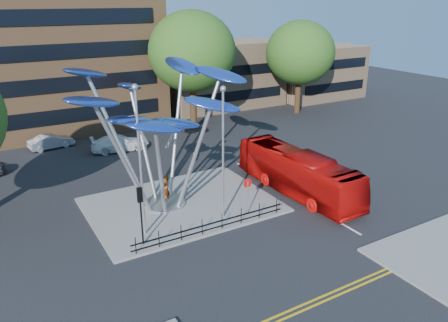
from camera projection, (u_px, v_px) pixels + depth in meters
ground at (242, 242)px, 24.95m from camera, size 120.00×120.00×0.00m
traffic_island at (181, 205)px, 29.29m from camera, size 12.00×9.00×0.15m
double_yellow_near at (312, 301)px, 20.10m from camera, size 40.00×0.12×0.01m
double_yellow_far at (317, 305)px, 19.86m from camera, size 40.00×0.12×0.01m
low_building_near at (221, 74)px, 55.36m from camera, size 15.00×8.00×8.00m
low_building_far at (315, 72)px, 60.56m from camera, size 12.00×8.00×7.00m
tree_right at (192, 52)px, 43.69m from camera, size 8.80×8.80×12.11m
tree_far at (300, 53)px, 50.66m from camera, size 8.00×8.00×10.81m
leaf_sculpture at (157, 105)px, 26.95m from camera, size 12.72×9.54×9.51m
street_lamp_left at (139, 149)px, 23.76m from camera, size 0.36×0.36×8.80m
street_lamp_right at (223, 142)px, 25.82m from camera, size 0.36×0.36×8.30m
traffic_light_island at (140, 204)px, 23.68m from camera, size 0.28×0.18×3.42m
no_entry_sign_island at (248, 190)px, 27.29m from camera, size 0.60×0.10×2.45m
pedestrian_railing_front at (212, 225)px, 25.65m from camera, size 10.00×0.06×1.00m
red_bus at (297, 172)px, 30.80m from camera, size 2.84×11.08×3.07m
pedestrian at (166, 189)px, 29.18m from camera, size 0.82×0.81×1.91m
parked_car_mid at (51, 142)px, 40.28m from camera, size 4.16×1.96×1.32m
parked_car_right at (119, 143)px, 39.67m from camera, size 5.20×2.63×1.45m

